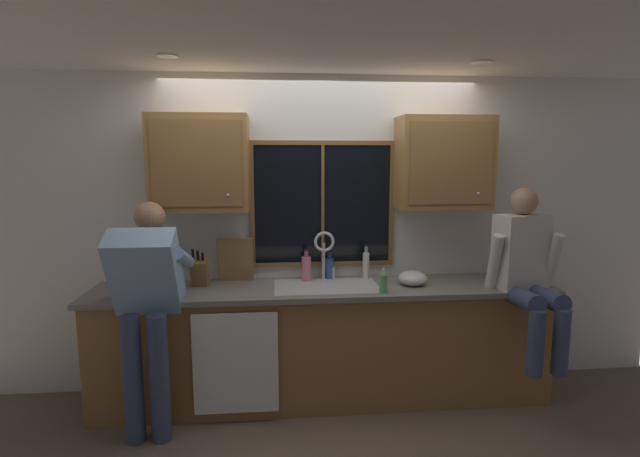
% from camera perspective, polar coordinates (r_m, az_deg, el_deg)
% --- Properties ---
extents(back_wall, '(5.87, 0.12, 2.55)m').
position_cam_1_polar(back_wall, '(3.99, -0.02, -0.59)').
color(back_wall, silver).
rests_on(back_wall, floor).
extents(ceiling, '(5.87, 4.40, 0.04)m').
position_cam_1_polar(ceiling, '(2.39, 4.08, 24.61)').
color(ceiling, white).
extents(ceiling_downlight_left, '(0.14, 0.14, 0.01)m').
position_cam_1_polar(ceiling_downlight_left, '(3.40, -17.69, 18.95)').
color(ceiling_downlight_left, '#FFEAB2').
extents(ceiling_downlight_right, '(0.14, 0.14, 0.01)m').
position_cam_1_polar(ceiling_downlight_right, '(3.62, 18.63, 18.24)').
color(ceiling_downlight_right, '#FFEAB2').
extents(window_glass, '(1.10, 0.02, 0.95)m').
position_cam_1_polar(window_glass, '(3.90, 0.31, 2.89)').
color(window_glass, black).
extents(window_frame_top, '(1.17, 0.02, 0.04)m').
position_cam_1_polar(window_frame_top, '(3.87, 0.33, 10.15)').
color(window_frame_top, brown).
extents(window_frame_bottom, '(1.17, 0.02, 0.04)m').
position_cam_1_polar(window_frame_bottom, '(3.97, 0.32, -4.23)').
color(window_frame_bottom, brown).
extents(window_frame_left, '(0.03, 0.02, 0.95)m').
position_cam_1_polar(window_frame_left, '(3.87, -8.07, 2.77)').
color(window_frame_left, brown).
extents(window_frame_right, '(0.03, 0.02, 0.95)m').
position_cam_1_polar(window_frame_right, '(3.98, 8.49, 2.92)').
color(window_frame_right, brown).
extents(window_mullion_center, '(0.02, 0.02, 0.95)m').
position_cam_1_polar(window_mullion_center, '(3.88, 0.33, 2.87)').
color(window_mullion_center, brown).
extents(lower_cabinet_run, '(3.47, 0.58, 0.88)m').
position_cam_1_polar(lower_cabinet_run, '(3.88, 0.48, -13.69)').
color(lower_cabinet_run, olive).
rests_on(lower_cabinet_run, floor).
extents(countertop, '(3.53, 0.62, 0.04)m').
position_cam_1_polar(countertop, '(3.71, 0.52, -7.22)').
color(countertop, slate).
rests_on(countertop, lower_cabinet_run).
extents(dishwasher_front, '(0.60, 0.02, 0.74)m').
position_cam_1_polar(dishwasher_front, '(3.58, -9.98, -15.52)').
color(dishwasher_front, white).
extents(upper_cabinet_left, '(0.73, 0.36, 0.72)m').
position_cam_1_polar(upper_cabinet_left, '(3.74, -14.08, 7.54)').
color(upper_cabinet_left, '#9E703D').
extents(upper_cabinet_right, '(0.73, 0.36, 0.72)m').
position_cam_1_polar(upper_cabinet_right, '(3.93, 14.50, 7.56)').
color(upper_cabinet_right, '#9E703D').
extents(sink, '(0.80, 0.46, 0.21)m').
position_cam_1_polar(sink, '(3.75, 0.75, -8.31)').
color(sink, '#B7B7BC').
rests_on(sink, lower_cabinet_run).
extents(faucet, '(0.18, 0.09, 0.40)m').
position_cam_1_polar(faucet, '(3.84, 0.59, -2.51)').
color(faucet, silver).
rests_on(faucet, countertop).
extents(person_standing, '(0.53, 0.67, 1.60)m').
position_cam_1_polar(person_standing, '(3.47, -19.90, -7.59)').
color(person_standing, '#384260').
rests_on(person_standing, floor).
extents(person_sitting_on_counter, '(0.54, 0.64, 1.26)m').
position_cam_1_polar(person_sitting_on_counter, '(3.86, 23.38, -4.20)').
color(person_sitting_on_counter, '#384260').
rests_on(person_sitting_on_counter, countertop).
extents(knife_block, '(0.12, 0.18, 0.32)m').
position_cam_1_polar(knife_block, '(3.81, -14.12, -5.06)').
color(knife_block, brown).
rests_on(knife_block, countertop).
extents(cutting_board, '(0.28, 0.10, 0.36)m').
position_cam_1_polar(cutting_board, '(3.88, -10.01, -3.67)').
color(cutting_board, '#997047').
rests_on(cutting_board, countertop).
extents(mixing_bowl, '(0.23, 0.23, 0.11)m').
position_cam_1_polar(mixing_bowl, '(3.82, 10.96, -5.82)').
color(mixing_bowl, silver).
rests_on(mixing_bowl, countertop).
extents(soap_dispenser, '(0.06, 0.07, 0.19)m').
position_cam_1_polar(soap_dispenser, '(3.56, 7.54, -6.45)').
color(soap_dispenser, '#59A566').
rests_on(soap_dispenser, countertop).
extents(bottle_green_glass, '(0.07, 0.07, 0.26)m').
position_cam_1_polar(bottle_green_glass, '(3.85, -1.63, -4.71)').
color(bottle_green_glass, pink).
rests_on(bottle_green_glass, countertop).
extents(bottle_tall_clear, '(0.05, 0.05, 0.28)m').
position_cam_1_polar(bottle_tall_clear, '(3.93, 5.48, -4.32)').
color(bottle_tall_clear, silver).
rests_on(bottle_tall_clear, countertop).
extents(bottle_amber_small, '(0.07, 0.07, 0.22)m').
position_cam_1_polar(bottle_amber_small, '(3.93, 1.13, -4.69)').
color(bottle_amber_small, '#334C8C').
rests_on(bottle_amber_small, countertop).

